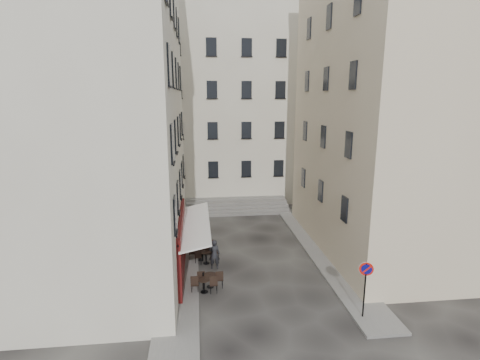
{
  "coord_description": "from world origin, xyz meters",
  "views": [
    {
      "loc": [
        -3.4,
        -19.14,
        10.01
      ],
      "look_at": [
        -0.72,
        4.0,
        4.74
      ],
      "focal_mm": 28.0,
      "sensor_mm": 36.0,
      "label": 1
    }
  ],
  "objects": [
    {
      "name": "ground",
      "position": [
        0.0,
        0.0,
        0.0
      ],
      "size": [
        90.0,
        90.0,
        0.0
      ],
      "primitive_type": "plane",
      "color": "black",
      "rests_on": "ground"
    },
    {
      "name": "sidewalk_left",
      "position": [
        -4.5,
        4.0,
        0.06
      ],
      "size": [
        2.0,
        22.0,
        0.12
      ],
      "primitive_type": "cube",
      "color": "slate",
      "rests_on": "ground"
    },
    {
      "name": "sidewalk_right",
      "position": [
        4.5,
        3.0,
        0.06
      ],
      "size": [
        2.0,
        18.0,
        0.12
      ],
      "primitive_type": "cube",
      "color": "slate",
      "rests_on": "ground"
    },
    {
      "name": "building_left",
      "position": [
        -10.5,
        3.0,
        10.31
      ],
      "size": [
        12.2,
        16.2,
        20.6
      ],
      "color": "beige",
      "rests_on": "ground"
    },
    {
      "name": "building_right",
      "position": [
        10.5,
        3.5,
        9.31
      ],
      "size": [
        12.2,
        14.2,
        18.6
      ],
      "color": "beige",
      "rests_on": "ground"
    },
    {
      "name": "building_back",
      "position": [
        -1.0,
        19.0,
        9.31
      ],
      "size": [
        18.2,
        10.2,
        18.6
      ],
      "color": "beige",
      "rests_on": "ground"
    },
    {
      "name": "cafe_storefront",
      "position": [
        -4.32,
        1.0,
        1.88
      ],
      "size": [
        1.74,
        7.3,
        3.5
      ],
      "color": "#440910",
      "rests_on": "ground"
    },
    {
      "name": "stone_steps",
      "position": [
        0.0,
        12.57,
        0.4
      ],
      "size": [
        9.0,
        3.15,
        0.8
      ],
      "color": "#5E5B59",
      "rests_on": "ground"
    },
    {
      "name": "bollard_near",
      "position": [
        -3.25,
        -1.0,
        0.53
      ],
      "size": [
        0.12,
        0.12,
        0.98
      ],
      "color": "black",
      "rests_on": "ground"
    },
    {
      "name": "bollard_mid",
      "position": [
        -3.25,
        2.5,
        0.53
      ],
      "size": [
        0.12,
        0.12,
        0.98
      ],
      "color": "black",
      "rests_on": "ground"
    },
    {
      "name": "bollard_far",
      "position": [
        -3.25,
        6.0,
        0.53
      ],
      "size": [
        0.12,
        0.12,
        0.98
      ],
      "color": "black",
      "rests_on": "ground"
    },
    {
      "name": "no_parking_sign",
      "position": [
        3.96,
        -4.54,
        1.97
      ],
      "size": [
        0.61,
        0.22,
        2.79
      ],
      "rotation": [
        0.0,
        0.0,
        -0.3
      ],
      "color": "black",
      "rests_on": "ground"
    },
    {
      "name": "bistro_table_a",
      "position": [
        -3.21,
        -1.37,
        0.49
      ],
      "size": [
        1.38,
        0.65,
        0.97
      ],
      "color": "black",
      "rests_on": "ground"
    },
    {
      "name": "bistro_table_b",
      "position": [
        -2.88,
        -0.87,
        0.49
      ],
      "size": [
        1.37,
        0.64,
        0.96
      ],
      "color": "black",
      "rests_on": "ground"
    },
    {
      "name": "bistro_table_c",
      "position": [
        -3.02,
        2.04,
        0.5
      ],
      "size": [
        1.38,
        0.65,
        0.97
      ],
      "color": "black",
      "rests_on": "ground"
    },
    {
      "name": "bistro_table_d",
      "position": [
        -3.37,
        2.61,
        0.5
      ],
      "size": [
        1.39,
        0.65,
        0.98
      ],
      "color": "black",
      "rests_on": "ground"
    },
    {
      "name": "bistro_table_e",
      "position": [
        -3.13,
        3.8,
        0.45
      ],
      "size": [
        1.24,
        0.58,
        0.87
      ],
      "color": "black",
      "rests_on": "ground"
    },
    {
      "name": "pedestrian",
      "position": [
        -2.55,
        1.39,
        0.9
      ],
      "size": [
        0.69,
        0.48,
        1.79
      ],
      "primitive_type": "imported",
      "rotation": [
        0.0,
        0.0,
        3.06
      ],
      "color": "#212227",
      "rests_on": "ground"
    }
  ]
}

